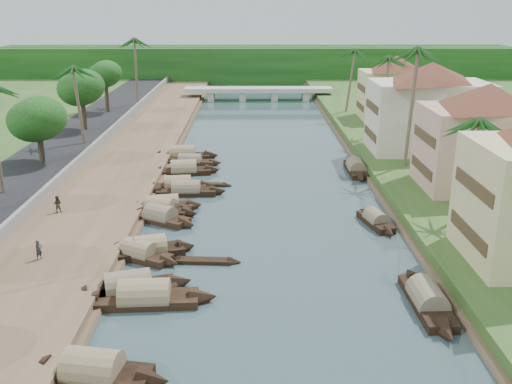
{
  "coord_description": "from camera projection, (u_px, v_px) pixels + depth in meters",
  "views": [
    {
      "loc": [
        -1.56,
        -37.09,
        17.74
      ],
      "look_at": [
        -1.08,
        10.19,
        2.0
      ],
      "focal_mm": 40.0,
      "sensor_mm": 36.0,
      "label": 1
    }
  ],
  "objects": [
    {
      "name": "ground",
      "position": [
        273.0,
        263.0,
        40.81
      ],
      "size": [
        220.0,
        220.0,
        0.0
      ],
      "primitive_type": "plane",
      "color": "#354A50",
      "rests_on": "ground"
    },
    {
      "name": "left_bank",
      "position": [
        112.0,
        177.0,
        59.5
      ],
      "size": [
        10.0,
        180.0,
        0.8
      ],
      "primitive_type": "cube",
      "color": "brown",
      "rests_on": "ground"
    },
    {
      "name": "right_bank",
      "position": [
        446.0,
        175.0,
        59.78
      ],
      "size": [
        16.0,
        180.0,
        1.2
      ],
      "primitive_type": "cube",
      "color": "#2D5020",
      "rests_on": "ground"
    },
    {
      "name": "road",
      "position": [
        30.0,
        175.0,
        59.33
      ],
      "size": [
        8.0,
        180.0,
        1.4
      ],
      "primitive_type": "cube",
      "color": "black",
      "rests_on": "ground"
    },
    {
      "name": "retaining_wall",
      "position": [
        71.0,
        169.0,
        59.16
      ],
      "size": [
        0.4,
        180.0,
        1.1
      ],
      "primitive_type": "cube",
      "color": "slate",
      "rests_on": "left_bank"
    },
    {
      "name": "treeline",
      "position": [
        257.0,
        64.0,
        134.43
      ],
      "size": [
        120.0,
        14.0,
        8.0
      ],
      "color": "#11390F",
      "rests_on": "ground"
    },
    {
      "name": "bridge",
      "position": [
        258.0,
        91.0,
        108.58
      ],
      "size": [
        28.0,
        4.0,
        2.4
      ],
      "color": "#ACACA1",
      "rests_on": "ground"
    },
    {
      "name": "building_mid",
      "position": [
        485.0,
        136.0,
        52.35
      ],
      "size": [
        14.11,
        14.11,
        9.7
      ],
      "color": "tan",
      "rests_on": "right_bank"
    },
    {
      "name": "building_far",
      "position": [
        429.0,
        107.0,
        65.54
      ],
      "size": [
        15.59,
        15.59,
        10.2
      ],
      "color": "silver",
      "rests_on": "right_bank"
    },
    {
      "name": "building_distant",
      "position": [
        395.0,
        87.0,
        84.69
      ],
      "size": [
        12.62,
        12.62,
        9.2
      ],
      "color": "beige",
      "rests_on": "right_bank"
    },
    {
      "name": "sampan_1",
      "position": [
        93.0,
        372.0,
        28.12
      ],
      "size": [
        8.24,
        3.25,
        2.37
      ],
      "rotation": [
        0.0,
        0.0,
        -0.18
      ],
      "color": "black",
      "rests_on": "ground"
    },
    {
      "name": "sampan_2",
      "position": [
        145.0,
        298.0,
        35.18
      ],
      "size": [
        9.28,
        2.41,
        2.4
      ],
      "rotation": [
        0.0,
        0.0,
        0.05
      ],
      "color": "black",
      "rests_on": "ground"
    },
    {
      "name": "sampan_3",
      "position": [
        128.0,
        288.0,
        36.39
      ],
      "size": [
        8.59,
        4.12,
        2.27
      ],
      "rotation": [
        0.0,
        0.0,
        0.3
      ],
      "color": "black",
      "rests_on": "ground"
    },
    {
      "name": "sampan_4",
      "position": [
        139.0,
        253.0,
        41.43
      ],
      "size": [
        6.93,
        4.7,
        2.03
      ],
      "rotation": [
        0.0,
        0.0,
        -0.5
      ],
      "color": "black",
      "rests_on": "ground"
    },
    {
      "name": "sampan_5",
      "position": [
        151.0,
        250.0,
        42.01
      ],
      "size": [
        7.07,
        3.59,
        2.2
      ],
      "rotation": [
        0.0,
        0.0,
        0.29
      ],
      "color": "black",
      "rests_on": "ground"
    },
    {
      "name": "sampan_6",
      "position": [
        160.0,
        217.0,
        48.38
      ],
      "size": [
        7.13,
        4.94,
        2.17
      ],
      "rotation": [
        0.0,
        0.0,
        -0.5
      ],
      "color": "black",
      "rests_on": "ground"
    },
    {
      "name": "sampan_7",
      "position": [
        160.0,
        208.0,
        50.47
      ],
      "size": [
        7.54,
        3.95,
        2.02
      ],
      "rotation": [
        0.0,
        0.0,
        -0.34
      ],
      "color": "black",
      "rests_on": "ground"
    },
    {
      "name": "sampan_8",
      "position": [
        166.0,
        206.0,
        51.06
      ],
      "size": [
        6.87,
        2.88,
        2.09
      ],
      "rotation": [
        0.0,
        0.0,
        0.2
      ],
      "color": "black",
      "rests_on": "ground"
    },
    {
      "name": "sampan_9",
      "position": [
        186.0,
        191.0,
        55.22
      ],
      "size": [
        8.01,
        1.87,
        2.04
      ],
      "rotation": [
        0.0,
        0.0,
        0.02
      ],
      "color": "black",
      "rests_on": "ground"
    },
    {
      "name": "sampan_10",
      "position": [
        178.0,
        186.0,
        56.68
      ],
      "size": [
        7.8,
        2.48,
        2.13
      ],
      "rotation": [
        0.0,
        0.0,
        0.11
      ],
      "color": "black",
      "rests_on": "ground"
    },
    {
      "name": "sampan_11",
      "position": [
        184.0,
        170.0,
        61.94
      ],
      "size": [
        8.26,
        2.85,
        2.31
      ],
      "rotation": [
        0.0,
        0.0,
        0.13
      ],
      "color": "black",
      "rests_on": "ground"
    },
    {
      "name": "sampan_12",
      "position": [
        190.0,
        162.0,
        65.39
      ],
      "size": [
        7.6,
        1.92,
        1.84
      ],
      "rotation": [
        0.0,
        0.0,
        -0.08
      ],
      "color": "black",
      "rests_on": "ground"
    },
    {
      "name": "sampan_13",
      "position": [
        183.0,
        155.0,
        68.13
      ],
      "size": [
        8.86,
        2.27,
        2.39
      ],
      "rotation": [
        0.0,
        0.0,
        0.03
      ],
      "color": "black",
      "rests_on": "ground"
    },
    {
      "name": "sampan_14",
      "position": [
        427.0,
        300.0,
        34.88
      ],
      "size": [
        2.02,
        9.04,
        2.18
      ],
      "rotation": [
        0.0,
        0.0,
        1.59
      ],
      "color": "black",
      "rests_on": "ground"
    },
    {
      "name": "sampan_15",
      "position": [
        376.0,
        221.0,
        47.7
      ],
      "size": [
        2.84,
        6.55,
        1.79
      ],
      "rotation": [
        0.0,
        0.0,
        1.82
      ],
      "color": "black",
      "rests_on": "ground"
    },
    {
      "name": "sampan_16",
      "position": [
        356.0,
        169.0,
        62.62
      ],
      "size": [
        1.91,
        8.81,
        2.15
      ],
      "rotation": [
        0.0,
        0.0,
        1.56
      ],
      "color": "black",
      "rests_on": "ground"
    },
    {
      "name": "canoe_1",
      "position": [
        204.0,
        261.0,
        40.89
      ],
      "size": [
        5.52,
        1.26,
        0.89
      ],
      "rotation": [
        0.0,
        0.0,
        -0.07
      ],
      "color": "black",
      "rests_on": "ground"
    },
    {
      "name": "canoe_2",
      "position": [
        208.0,
        185.0,
        58.13
      ],
      "size": [
        5.09,
        1.41,
        0.73
      ],
      "rotation": [
        0.0,
        0.0,
        -0.14
      ],
      "color": "black",
      "rests_on": "ground"
    },
    {
      "name": "palm_1",
      "position": [
        477.0,
        123.0,
        44.03
      ],
      "size": [
        3.2,
        3.2,
        9.43
      ],
      "color": "brown",
      "rests_on": "ground"
    },
    {
      "name": "palm_2",
      "position": [
        415.0,
        53.0,
        57.11
      ],
      "size": [
        3.2,
        3.2,
        13.66
      ],
      "color": "brown",
      "rests_on": "ground"
    },
    {
      "name": "palm_3",
      "position": [
        388.0,
        59.0,
        72.39
      ],
      "size": [
        3.2,
        3.2,
        11.49
      ],
      "color": "brown",
      "rests_on": "ground"
    },
    {
      "name": "palm_6",
      "position": [
        76.0,
        69.0,
        66.94
      ],
      "size": [
        3.2,
        3.2,
        10.64
      ],
      "color": "brown",
      "rests_on": "ground"
    },
    {
      "name": "palm_7",
      "position": [
        350.0,
        52.0,
        88.44
      ],
      "size": [
        3.2,
        3.2,
        11.07
      ],
      "color": "brown",
      "rests_on": "ground"
    },
    {
      "name": "palm_8",
      "position": [
        134.0,
        41.0,
        92.72
      ],
      "size": [
        3.2,
        3.2,
        12.2
      ],
      "color": "brown",
      "rests_on": "ground"
    },
    {
      "name": "tree_3",
      "position": [
        38.0,
        120.0,
        60.03
      ],
      "size": [
        5.52,
        5.52,
        6.94
      ],
      "color": "#4D3B2C",
      "rests_on": "ground"
    },
    {
      "name": "tree_4",
      "position": [
        81.0,
        88.0,
        75.66
      ],
      "size": [
        5.52,
        5.52,
        7.88
      ],
      "color": "#4D3B2C",
      "rests_on": "ground"
    },
    {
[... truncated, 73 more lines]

